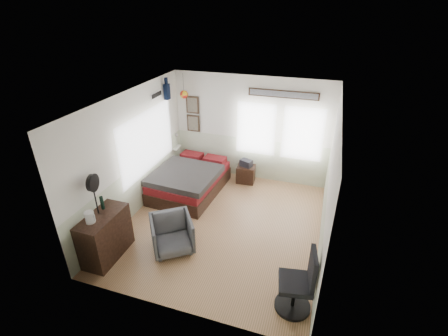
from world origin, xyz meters
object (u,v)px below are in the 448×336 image
at_px(armchair, 172,234).
at_px(task_chair, 299,287).
at_px(dresser, 105,236).
at_px(nightstand, 246,174).
at_px(bed, 189,181).

distance_m(armchair, task_chair, 2.51).
bearing_deg(armchair, dresser, 171.27).
height_order(dresser, nightstand, dresser).
bearing_deg(dresser, task_chair, -1.53).
distance_m(bed, task_chair, 3.97).
xyz_separation_m(bed, task_chair, (2.95, -2.65, 0.14)).
distance_m(nightstand, task_chair, 3.98).
distance_m(bed, nightstand, 1.51).
distance_m(dresser, task_chair, 3.49).
height_order(nightstand, task_chair, task_chair).
xyz_separation_m(bed, nightstand, (1.19, 0.91, -0.08)).
xyz_separation_m(dresser, armchair, (1.07, 0.53, -0.10)).
xyz_separation_m(armchair, nightstand, (0.67, 2.93, -0.12)).
bearing_deg(task_chair, nightstand, 106.61).
height_order(dresser, task_chair, task_chair).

